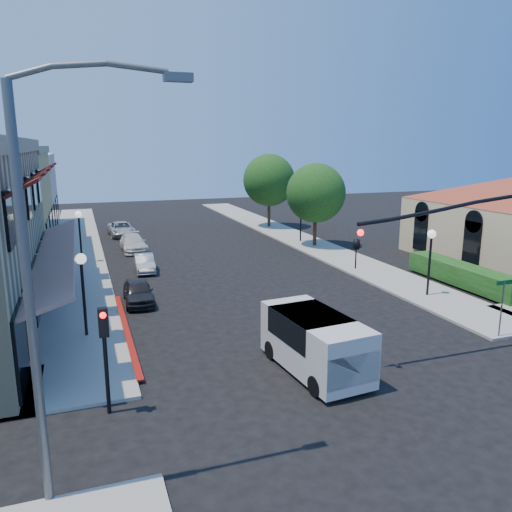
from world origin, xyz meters
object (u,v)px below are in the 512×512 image
object	(u,v)px
parked_car_c	(133,243)
cobra_streetlight	(45,272)
street_tree_a	(316,193)
lamppost_right_far	(301,209)
street_name_sign	(503,299)
white_van	(316,340)
parked_car_a	(138,292)
lamppost_left_far	(79,223)
street_tree_b	(269,180)
signal_mast_arm	(490,247)
secondary_signal	(105,341)
lamppost_right_near	(431,246)
parked_car_b	(144,263)
parked_car_d	(121,229)
lamppost_left_near	(82,274)

from	to	relation	value
parked_car_c	cobra_streetlight	bearing A→B (deg)	-100.34
street_tree_a	lamppost_right_far	size ratio (longest dim) A/B	1.82
street_name_sign	white_van	distance (m)	8.51
parked_car_a	parked_car_c	world-z (taller)	parked_car_c
lamppost_left_far	cobra_streetlight	bearing A→B (deg)	-91.55
street_tree_a	street_tree_b	distance (m)	10.01
street_tree_b	street_name_sign	xyz separation A→B (m)	(-1.30, -29.80, -2.85)
parked_car_a	lamppost_left_far	bearing A→B (deg)	106.17
street_tree_a	signal_mast_arm	bearing A→B (deg)	-98.17
secondary_signal	cobra_streetlight	size ratio (longest dim) A/B	0.36
secondary_signal	parked_car_a	distance (m)	10.93
lamppost_right_near	parked_car_b	bearing A→B (deg)	141.80
parked_car_d	parked_car_b	bearing A→B (deg)	-92.16
parked_car_c	parked_car_d	size ratio (longest dim) A/B	0.97
parked_car_d	lamppost_right_near	bearing A→B (deg)	-63.85
street_tree_b	parked_car_c	xyz separation A→B (m)	(-13.60, -7.00, -3.93)
street_name_sign	lamppost_left_far	world-z (taller)	lamppost_left_far
street_tree_a	lamppost_left_far	bearing A→B (deg)	180.00
street_tree_b	parked_car_b	distance (m)	19.60
cobra_streetlight	lamppost_left_far	world-z (taller)	cobra_streetlight
lamppost_right_far	parked_car_c	distance (m)	13.50
street_tree_a	parked_car_d	world-z (taller)	street_tree_a
secondary_signal	parked_car_b	world-z (taller)	secondary_signal
street_name_sign	white_van	world-z (taller)	street_name_sign
white_van	parked_car_c	world-z (taller)	white_van
street_tree_a	signal_mast_arm	xyz separation A→B (m)	(-2.94, -20.50, -0.11)
lamppost_right_far	lamppost_right_near	bearing A→B (deg)	-90.00
cobra_streetlight	parked_car_a	world-z (taller)	cobra_streetlight
street_tree_a	street_name_sign	world-z (taller)	street_tree_a
street_name_sign	parked_car_a	distance (m)	16.66
street_name_sign	lamppost_right_near	distance (m)	5.98
lamppost_right_far	parked_car_c	xyz separation A→B (m)	(-13.30, 1.00, -2.12)
street_tree_a	cobra_streetlight	xyz separation A→B (m)	(-17.95, -24.00, 1.07)
lamppost_right_near	lamppost_right_far	bearing A→B (deg)	90.00
parked_car_a	signal_mast_arm	bearing A→B (deg)	-39.97
lamppost_left_near	lamppost_left_far	bearing A→B (deg)	90.00
street_tree_b	cobra_streetlight	bearing A→B (deg)	-117.83
white_van	parked_car_b	xyz separation A→B (m)	(-3.80, 16.52, -0.65)
cobra_streetlight	lamppost_left_far	distance (m)	24.14
lamppost_right_near	street_name_sign	bearing A→B (deg)	-99.78
lamppost_left_far	parked_car_d	size ratio (longest dim) A/B	0.81
white_van	parked_car_d	xyz separation A→B (m)	(-4.09, 30.05, -0.57)
street_tree_b	signal_mast_arm	bearing A→B (deg)	-95.51
cobra_streetlight	lamppost_right_far	xyz separation A→B (m)	(17.65, 26.00, -2.53)
street_name_sign	parked_car_c	size ratio (longest dim) A/B	0.59
street_tree_b	cobra_streetlight	distance (m)	38.45
street_tree_b	lamppost_left_near	distance (m)	29.64
secondary_signal	lamppost_left_near	xyz separation A→B (m)	(-0.50, 6.59, 0.42)
lamppost_left_near	lamppost_left_far	xyz separation A→B (m)	(0.00, 14.00, 0.00)
lamppost_right_far	parked_car_b	size ratio (longest dim) A/B	1.09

